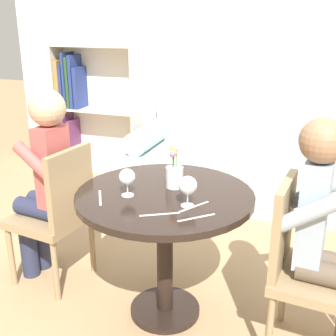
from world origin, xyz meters
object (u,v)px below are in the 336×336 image
object	(u,v)px
person_right	(328,239)
wine_glass_right	(188,186)
couch	(232,165)
chair_right	(304,263)
bookshelf_left	(89,108)
chair_left	(58,211)
wine_glass_left	(127,177)
flower_vase	(174,172)
person_left	(45,181)

from	to	relation	value
person_right	wine_glass_right	size ratio (longest dim) A/B	7.91
couch	chair_right	size ratio (longest dim) A/B	2.09
bookshelf_left	chair_left	size ratio (longest dim) A/B	1.51
wine_glass_left	wine_glass_right	xyz separation A→B (m)	(0.33, -0.02, 0.00)
bookshelf_left	flower_vase	bearing A→B (deg)	-49.94
chair_right	wine_glass_left	xyz separation A→B (m)	(-0.89, -0.07, 0.35)
couch	wine_glass_right	bearing A→B (deg)	-85.28
couch	flower_vase	world-z (taller)	flower_vase
person_right	flower_vase	world-z (taller)	person_right
person_left	flower_vase	size ratio (longest dim) A/B	5.16
person_left	flower_vase	world-z (taller)	person_left
couch	flower_vase	xyz separation A→B (m)	(0.02, -1.74, 0.52)
bookshelf_left	flower_vase	xyz separation A→B (m)	(1.70, -2.02, 0.14)
person_right	person_left	bearing A→B (deg)	90.58
person_right	chair_left	bearing A→B (deg)	90.99
chair_left	person_right	world-z (taller)	person_right
wine_glass_left	flower_vase	size ratio (longest dim) A/B	0.60
chair_left	wine_glass_left	bearing A→B (deg)	80.14
chair_right	person_left	xyz separation A→B (m)	(-1.54, 0.12, 0.18)
couch	person_right	world-z (taller)	person_right
bookshelf_left	chair_right	bearing A→B (deg)	-41.73
wine_glass_left	wine_glass_right	world-z (taller)	wine_glass_right
chair_left	person_left	world-z (taller)	person_left
chair_left	flower_vase	bearing A→B (deg)	98.86
chair_left	flower_vase	world-z (taller)	flower_vase
wine_glass_left	wine_glass_right	size ratio (longest dim) A/B	0.95
wine_glass_left	bookshelf_left	bearing A→B (deg)	124.32
flower_vase	couch	bearing A→B (deg)	90.69
wine_glass_right	couch	bearing A→B (deg)	94.72
bookshelf_left	wine_glass_right	xyz separation A→B (m)	(1.84, -2.23, 0.16)
couch	wine_glass_left	xyz separation A→B (m)	(-0.17, -1.94, 0.54)
chair_left	person_right	size ratio (longest dim) A/B	0.74
person_right	wine_glass_left	xyz separation A→B (m)	(-0.98, -0.05, 0.20)
bookshelf_left	wine_glass_left	size ratio (longest dim) A/B	9.42
couch	person_left	xyz separation A→B (m)	(-0.81, -1.75, 0.36)
chair_left	wine_glass_left	distance (m)	0.68
couch	chair_left	world-z (taller)	couch
couch	wine_glass_right	size ratio (longest dim) A/B	12.28
chair_right	person_right	world-z (taller)	person_right
couch	wine_glass_right	distance (m)	2.04
couch	chair_right	distance (m)	2.01
chair_left	person_left	size ratio (longest dim) A/B	0.73
chair_right	person_right	bearing A→B (deg)	-93.53
couch	wine_glass_left	distance (m)	2.02
couch	person_left	bearing A→B (deg)	-114.95
person_right	wine_glass_left	size ratio (longest dim) A/B	8.36
bookshelf_left	chair_right	distance (m)	3.22
chair_left	flower_vase	size ratio (longest dim) A/B	3.76
person_left	wine_glass_right	bearing A→B (deg)	85.08
chair_left	wine_glass_right	bearing A→B (deg)	85.07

